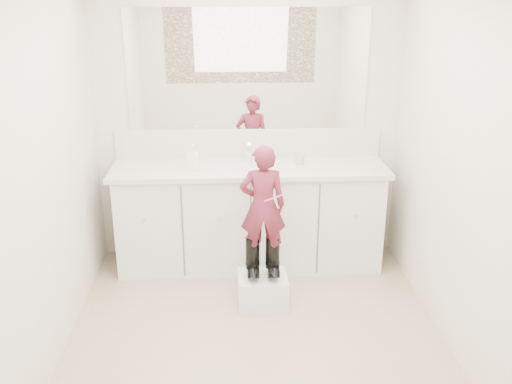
{
  "coord_description": "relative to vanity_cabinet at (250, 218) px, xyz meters",
  "views": [
    {
      "loc": [
        -0.16,
        -3.28,
        2.31
      ],
      "look_at": [
        0.03,
        0.65,
        0.87
      ],
      "focal_mm": 40.0,
      "sensor_mm": 36.0,
      "label": 1
    }
  ],
  "objects": [
    {
      "name": "boot_right",
      "position": [
        0.15,
        -0.67,
        -0.04
      ],
      "size": [
        0.12,
        0.21,
        0.31
      ],
      "primitive_type": null,
      "rotation": [
        0.0,
        0.0,
        0.02
      ],
      "color": "black",
      "rests_on": "step_stool"
    },
    {
      "name": "wall_left",
      "position": [
        -1.3,
        -1.23,
        0.78
      ],
      "size": [
        0.0,
        3.0,
        3.0
      ],
      "primitive_type": "plane",
      "rotation": [
        1.57,
        0.0,
        1.57
      ],
      "color": "beige",
      "rests_on": "floor"
    },
    {
      "name": "cup",
      "position": [
        0.42,
        0.05,
        0.51
      ],
      "size": [
        0.12,
        0.12,
        0.09
      ],
      "primitive_type": "imported",
      "rotation": [
        0.0,
        0.0,
        -0.35
      ],
      "color": "beige",
      "rests_on": "countertop"
    },
    {
      "name": "wall_front",
      "position": [
        0.0,
        -2.73,
        0.77
      ],
      "size": [
        2.6,
        0.0,
        2.6
      ],
      "primitive_type": "plane",
      "rotation": [
        -1.57,
        0.0,
        0.0
      ],
      "color": "beige",
      "rests_on": "floor"
    },
    {
      "name": "countertop",
      "position": [
        0.0,
        -0.01,
        0.45
      ],
      "size": [
        2.28,
        0.58,
        0.04
      ],
      "primitive_type": "cube",
      "color": "beige",
      "rests_on": "vanity_cabinet"
    },
    {
      "name": "backsplash",
      "position": [
        0.0,
        0.26,
        0.59
      ],
      "size": [
        2.28,
        0.03,
        0.25
      ],
      "primitive_type": "cube",
      "color": "beige",
      "rests_on": "countertop"
    },
    {
      "name": "vanity_cabinet",
      "position": [
        0.0,
        0.0,
        0.0
      ],
      "size": [
        2.2,
        0.55,
        0.85
      ],
      "primitive_type": "cube",
      "color": "silver",
      "rests_on": "floor"
    },
    {
      "name": "faucet",
      "position": [
        0.0,
        0.15,
        0.52
      ],
      "size": [
        0.08,
        0.08,
        0.1
      ],
      "primitive_type": "cylinder",
      "color": "silver",
      "rests_on": "countertop"
    },
    {
      "name": "floor",
      "position": [
        0.0,
        -1.23,
        -0.42
      ],
      "size": [
        3.0,
        3.0,
        0.0
      ],
      "primitive_type": "plane",
      "color": "#90735E",
      "rests_on": "ground"
    },
    {
      "name": "boot_left",
      "position": [
        -0.0,
        -0.67,
        -0.04
      ],
      "size": [
        0.12,
        0.21,
        0.31
      ],
      "primitive_type": null,
      "rotation": [
        0.0,
        0.0,
        0.02
      ],
      "color": "black",
      "rests_on": "step_stool"
    },
    {
      "name": "toothbrush",
      "position": [
        0.14,
        -0.75,
        0.46
      ],
      "size": [
        0.14,
        0.01,
        0.06
      ],
      "primitive_type": "cylinder",
      "rotation": [
        0.0,
        1.22,
        0.02
      ],
      "color": "#DC558F",
      "rests_on": "toddler"
    },
    {
      "name": "wall_right",
      "position": [
        1.3,
        -1.23,
        0.78
      ],
      "size": [
        0.0,
        3.0,
        3.0
      ],
      "primitive_type": "plane",
      "rotation": [
        1.57,
        0.0,
        -1.57
      ],
      "color": "beige",
      "rests_on": "floor"
    },
    {
      "name": "step_stool",
      "position": [
        0.07,
        -0.69,
        -0.31
      ],
      "size": [
        0.37,
        0.31,
        0.24
      ],
      "primitive_type": "cube",
      "rotation": [
        0.0,
        0.0,
        0.02
      ],
      "color": "white",
      "rests_on": "floor"
    },
    {
      "name": "soap_bottle",
      "position": [
        -0.46,
        -0.06,
        0.57
      ],
      "size": [
        0.1,
        0.1,
        0.2
      ],
      "primitive_type": "imported",
      "rotation": [
        0.0,
        0.0,
        -0.1
      ],
      "color": "white",
      "rests_on": "countertop"
    },
    {
      "name": "dot_panel",
      "position": [
        0.0,
        -2.71,
        1.22
      ],
      "size": [
        2.0,
        0.01,
        1.2
      ],
      "primitive_type": "cube",
      "color": "#472819",
      "rests_on": "wall_front"
    },
    {
      "name": "mirror",
      "position": [
        0.0,
        0.26,
        1.22
      ],
      "size": [
        2.0,
        0.02,
        1.0
      ],
      "primitive_type": "cube",
      "color": "white",
      "rests_on": "wall_back"
    },
    {
      "name": "wall_back",
      "position": [
        0.0,
        0.27,
        0.77
      ],
      "size": [
        2.6,
        0.0,
        2.6
      ],
      "primitive_type": "plane",
      "rotation": [
        1.57,
        0.0,
        0.0
      ],
      "color": "beige",
      "rests_on": "floor"
    },
    {
      "name": "toddler",
      "position": [
        0.07,
        -0.67,
        0.37
      ],
      "size": [
        0.34,
        0.23,
        0.92
      ],
      "primitive_type": "imported",
      "rotation": [
        0.0,
        0.0,
        3.16
      ],
      "color": "#A63347",
      "rests_on": "step_stool"
    }
  ]
}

